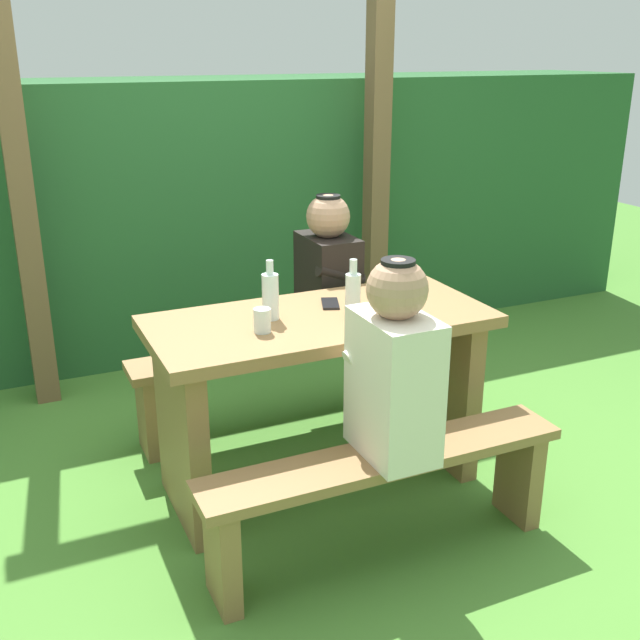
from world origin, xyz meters
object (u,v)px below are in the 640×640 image
Objects in this scene: person_white_shirt at (394,367)px; bottle_left at (270,295)px; bench_far at (272,370)px; person_black_coat at (328,274)px; bottle_right at (353,292)px; drinking_glass at (262,320)px; bench_near at (384,483)px; cell_phone at (330,304)px; picnic_table at (320,373)px.

bottle_left is (-0.22, 0.61, 0.11)m from person_white_shirt.
person_black_coat reaches higher than bench_far.
bottle_right is (-0.16, -0.59, 0.10)m from person_black_coat.
drinking_glass is (-0.30, 0.48, 0.06)m from person_white_shirt.
person_black_coat is at bearing -0.63° from bench_far.
bench_near is 0.83m from cell_phone.
bench_near is at bearing -90.00° from picnic_table.
bench_near is (0.00, -0.57, -0.21)m from picnic_table.
person_black_coat is at bearing 48.03° from drinking_glass.
bottle_left reaches higher than picnic_table.
bottle_left is at bearing 166.22° from picnic_table.
bench_far is 10.00× the size of cell_phone.
bottle_right is 1.63× the size of cell_phone.
bench_near is 0.76m from drinking_glass.
picnic_table is 0.42m from drinking_glass.
bench_far is at bearing 66.67° from drinking_glass.
person_white_shirt is at bearing -87.49° from picnic_table.
bottle_right reaches higher than bench_near.
bottle_left reaches higher than bench_near.
picnic_table is at bearing 15.82° from drinking_glass.
drinking_glass is at bearing -172.82° from bottle_right.
drinking_glass is at bearing 122.03° from person_white_shirt.
drinking_glass is (-0.28, -0.65, 0.51)m from bench_far.
bottle_right is (0.14, 0.54, 0.56)m from bench_near.
picnic_table is 1.95× the size of person_black_coat.
cell_phone is at bearing 105.57° from bottle_right.
person_black_coat reaches higher than drinking_glass.
person_black_coat is at bearing 76.31° from person_white_shirt.
bench_far is 6.12× the size of bottle_right.
person_white_shirt reaches higher than bench_near.
bottle_right is at bearing 78.36° from person_white_shirt.
bench_far is 0.83m from bottle_right.
bottle_right is (0.11, 0.54, 0.10)m from person_white_shirt.
person_black_coat reaches higher than picnic_table.
person_white_shirt is at bearing -103.69° from person_black_coat.
person_white_shirt is 3.15× the size of bottle_right.
person_white_shirt reaches higher than picnic_table.
person_white_shirt is 0.68m from cell_phone.
cell_phone is at bearing -114.01° from person_black_coat.
cell_phone is at bearing 81.83° from bench_near.
bottle_left reaches higher than cell_phone.
picnic_table is 0.68m from person_black_coat.
person_white_shirt is at bearing 7.64° from bench_near.
person_black_coat is at bearing 87.01° from cell_phone.
person_black_coat is 5.14× the size of cell_phone.
picnic_table is at bearing 90.00° from bench_near.
person_white_shirt is (0.02, -0.56, 0.24)m from picnic_table.
picnic_table is 5.74× the size of bottle_left.
drinking_glass is 0.39× the size of bottle_left.
picnic_table is at bearing 168.78° from bottle_right.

